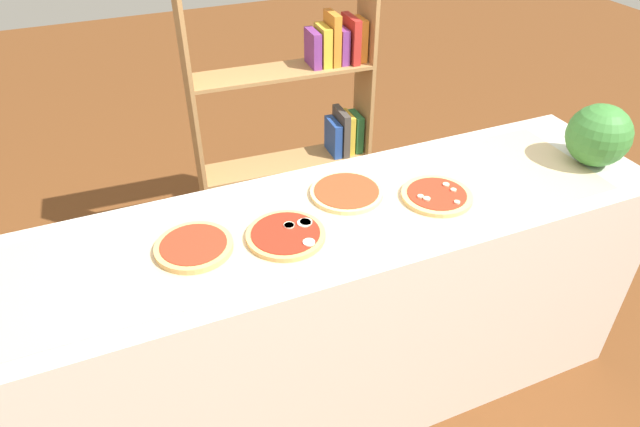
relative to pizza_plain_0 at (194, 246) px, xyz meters
The scene contains 9 objects.
ground_plane 1.06m from the pizza_plain_0, ahead, with size 12.00×12.00×0.00m, color brown.
counter 0.65m from the pizza_plain_0, ahead, with size 2.55×0.64×0.96m, color beige.
parchment_paper 0.43m from the pizza_plain_0, ahead, with size 2.15×0.51×0.00m, color tan.
pizza_plain_0 is the anchor object (origin of this frame).
pizza_mozzarella_1 0.29m from the pizza_plain_0, 11.36° to the right, with size 0.26×0.26×0.02m.
pizza_plain_2 0.58m from the pizza_plain_0, ahead, with size 0.26×0.26×0.02m.
pizza_mushroom_3 0.86m from the pizza_plain_0, ahead, with size 0.25×0.25×0.02m.
watermelon 1.55m from the pizza_plain_0, ahead, with size 0.24×0.24×0.24m, color #387A33.
bookshelf 1.37m from the pizza_plain_0, 53.08° to the left, with size 0.93×0.27×1.56m.
Camera 1 is at (-0.60, -1.41, 2.08)m, focal length 31.53 mm.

